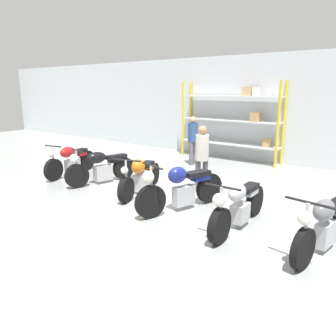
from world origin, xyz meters
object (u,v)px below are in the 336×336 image
object	(u,v)px
person_near_rack	(202,154)
motorcycle_orange	(141,176)
motorcycle_red	(71,161)
motorcycle_silver	(239,205)
shelving_rack	(234,119)
motorcycle_blue	(181,187)
motorcycle_black	(101,167)
motorcycle_grey	(325,224)
person_browsing	(193,137)

from	to	relation	value
person_near_rack	motorcycle_orange	bearing A→B (deg)	88.42
motorcycle_red	motorcycle_silver	bearing A→B (deg)	73.71
shelving_rack	motorcycle_blue	distance (m)	5.49
shelving_rack	motorcycle_silver	world-z (taller)	shelving_rack
motorcycle_black	motorcycle_blue	bearing A→B (deg)	97.02
motorcycle_black	motorcycle_red	bearing A→B (deg)	-77.92
motorcycle_grey	motorcycle_red	bearing A→B (deg)	-85.75
motorcycle_red	motorcycle_grey	bearing A→B (deg)	74.71
shelving_rack	motorcycle_blue	xyz separation A→B (m)	(1.40, -5.22, -0.96)
motorcycle_orange	motorcycle_black	bearing A→B (deg)	-105.26
shelving_rack	motorcycle_orange	distance (m)	4.93
motorcycle_blue	person_browsing	bearing A→B (deg)	-133.05
motorcycle_silver	motorcycle_grey	bearing A→B (deg)	87.94
motorcycle_blue	motorcycle_grey	distance (m)	2.78
shelving_rack	motorcycle_black	world-z (taller)	shelving_rack
motorcycle_silver	person_browsing	size ratio (longest dim) A/B	1.34
motorcycle_orange	motorcycle_grey	size ratio (longest dim) A/B	0.99
motorcycle_blue	person_browsing	size ratio (longest dim) A/B	1.34
motorcycle_grey	person_browsing	distance (m)	6.24
shelving_rack	person_browsing	xyz separation A→B (m)	(-0.71, -1.51, -0.51)
motorcycle_red	motorcycle_orange	world-z (taller)	motorcycle_red
motorcycle_orange	person_browsing	bearing A→B (deg)	174.26
motorcycle_silver	shelving_rack	bearing A→B (deg)	-154.18
motorcycle_red	motorcycle_grey	size ratio (longest dim) A/B	0.95
motorcycle_blue	motorcycle_grey	world-z (taller)	motorcycle_blue
motorcycle_blue	motorcycle_silver	xyz separation A→B (m)	(1.35, -0.12, -0.06)
person_near_rack	motorcycle_silver	bearing A→B (deg)	-172.60
motorcycle_red	person_browsing	distance (m)	3.93
motorcycle_silver	person_browsing	distance (m)	5.19
motorcycle_blue	motorcycle_grey	xyz separation A→B (m)	(2.78, -0.14, -0.03)
shelving_rack	motorcycle_grey	distance (m)	6.87
motorcycle_red	motorcycle_black	world-z (taller)	motorcycle_black
motorcycle_silver	motorcycle_black	bearing A→B (deg)	-98.03
motorcycle_silver	person_browsing	bearing A→B (deg)	-139.33
motorcycle_grey	person_near_rack	bearing A→B (deg)	-106.77
motorcycle_orange	motorcycle_blue	world-z (taller)	motorcycle_blue
motorcycle_orange	motorcycle_grey	xyz separation A→B (m)	(4.25, -0.54, 0.05)
shelving_rack	motorcycle_grey	xyz separation A→B (m)	(4.18, -5.36, -0.99)
motorcycle_black	motorcycle_blue	xyz separation A→B (m)	(2.84, -0.36, 0.06)
motorcycle_black	motorcycle_orange	xyz separation A→B (m)	(1.38, 0.04, -0.03)
shelving_rack	person_browsing	distance (m)	1.75
motorcycle_blue	motorcycle_orange	bearing A→B (deg)	-88.00
person_near_rack	motorcycle_grey	bearing A→B (deg)	-156.87
motorcycle_red	motorcycle_silver	xyz separation A→B (m)	(5.54, -0.54, 0.00)
shelving_rack	motorcycle_blue	size ratio (longest dim) A/B	1.73
motorcycle_orange	motorcycle_silver	size ratio (longest dim) A/B	0.96
motorcycle_black	motorcycle_grey	world-z (taller)	motorcycle_grey
motorcycle_orange	person_near_rack	bearing A→B (deg)	112.92
motorcycle_red	motorcycle_grey	distance (m)	7.00
shelving_rack	motorcycle_blue	world-z (taller)	shelving_rack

